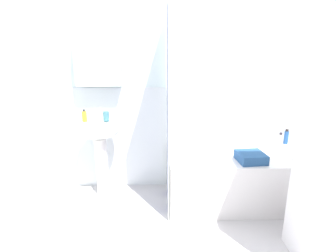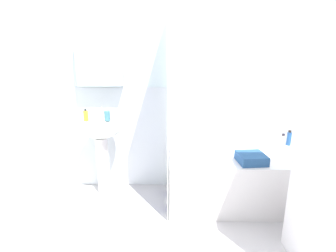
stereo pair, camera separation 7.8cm
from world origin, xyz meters
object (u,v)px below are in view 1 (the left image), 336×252
at_px(toothbrush_cup, 106,116).
at_px(towel_folded, 251,157).
at_px(sink, 100,141).
at_px(lotion_bottle, 286,137).
at_px(body_wash_bottle, 280,139).
at_px(bathtub, 237,178).
at_px(soap_dispenser, 84,116).

height_order(toothbrush_cup, towel_folded, toothbrush_cup).
bearing_deg(sink, toothbrush_cup, -8.31).
bearing_deg(toothbrush_cup, lotion_bottle, 4.22).
height_order(lotion_bottle, towel_folded, lotion_bottle).
bearing_deg(towel_folded, lotion_bottle, 40.92).
xyz_separation_m(toothbrush_cup, body_wash_bottle, (1.95, 0.10, -0.31)).
bearing_deg(sink, body_wash_bottle, 2.59).
distance_m(bathtub, towel_folded, 0.38).
height_order(lotion_bottle, body_wash_bottle, lotion_bottle).
relative_size(soap_dispenser, lotion_bottle, 0.75).
distance_m(toothbrush_cup, lotion_bottle, 2.06).
xyz_separation_m(soap_dispenser, bathtub, (1.62, -0.14, -0.66)).
distance_m(lotion_bottle, body_wash_bottle, 0.10).
height_order(soap_dispenser, body_wash_bottle, soap_dispenser).
xyz_separation_m(toothbrush_cup, lotion_bottle, (2.04, 0.15, -0.29)).
height_order(soap_dispenser, bathtub, soap_dispenser).
distance_m(soap_dispenser, toothbrush_cup, 0.22).
bearing_deg(sink, bathtub, -6.56).
height_order(toothbrush_cup, bathtub, toothbrush_cup).
relative_size(bathtub, lotion_bottle, 8.26).
height_order(sink, body_wash_bottle, sink).
relative_size(toothbrush_cup, lotion_bottle, 0.58).
bearing_deg(soap_dispenser, toothbrush_cup, 6.01).
bearing_deg(toothbrush_cup, sink, 171.69).
bearing_deg(bathtub, body_wash_bottle, 25.80).
bearing_deg(body_wash_bottle, sink, -177.41).
xyz_separation_m(soap_dispenser, lotion_bottle, (2.26, 0.17, -0.30)).
bearing_deg(bathtub, toothbrush_cup, 173.55).
height_order(bathtub, body_wash_bottle, body_wash_bottle).
distance_m(soap_dispenser, bathtub, 1.76).
relative_size(sink, soap_dispenser, 6.52).
bearing_deg(lotion_bottle, bathtub, -154.07).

